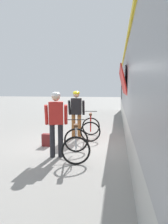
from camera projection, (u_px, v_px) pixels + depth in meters
The scene contains 7 objects.
ground_plane at pixel (78, 144), 6.89m from camera, with size 80.00×80.00×0.00m, color gray.
train_car at pixel (165, 86), 7.90m from camera, with size 3.23×19.67×3.88m.
cyclist_near_in_red at pixel (56, 118), 5.48m from camera, with size 0.66×0.41×1.76m.
cyclist_far_in_dark at pixel (76, 110), 7.58m from camera, with size 0.63×0.35×1.76m.
bicycle_near_silver at pixel (76, 143), 5.46m from camera, with size 0.90×1.19×0.99m.
bicycle_far_red at pixel (91, 128), 7.65m from camera, with size 0.82×1.14×0.99m.
backpack_on_platform at pixel (47, 140), 6.63m from camera, with size 0.28×0.18×0.40m, color maroon.
Camera 1 is at (1.28, -6.61, 1.84)m, focal length 32.95 mm.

